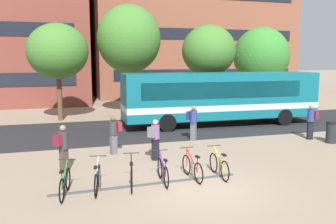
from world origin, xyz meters
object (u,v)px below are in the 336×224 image
commuter_navy_pack_1 (193,120)px  trash_bin (332,132)px  city_bus (222,96)px  parked_bicycle_yellow_5 (219,166)px  parked_bicycle_red_4 (192,168)px  commuter_maroon_pack_2 (63,146)px  commuter_maroon_pack_3 (311,120)px  commuter_red_pack_4 (114,132)px  commuter_grey_pack_0 (155,137)px  street_tree_0 (261,56)px  parked_bicycle_silver_1 (97,179)px  street_tree_1 (129,39)px  street_tree_2 (58,51)px  parked_bicycle_purple_3 (163,172)px  parked_bicycle_green_0 (65,184)px  street_tree_3 (209,51)px  parked_bicycle_black_2 (131,175)px

commuter_navy_pack_1 → trash_bin: (6.25, -2.43, -0.49)m
city_bus → parked_bicycle_yellow_5: bearing=-114.0°
parked_bicycle_red_4 → commuter_maroon_pack_2: size_ratio=1.00×
commuter_maroon_pack_3 → commuter_red_pack_4: 9.94m
commuter_grey_pack_0 → street_tree_0: street_tree_0 is taller
city_bus → commuter_navy_pack_1: size_ratio=6.90×
parked_bicycle_silver_1 → commuter_grey_pack_0: size_ratio=1.03×
commuter_grey_pack_0 → parked_bicycle_red_4: bearing=-113.9°
parked_bicycle_silver_1 → parked_bicycle_red_4: (3.20, 0.23, 0.00)m
street_tree_1 → street_tree_2: street_tree_1 is taller
parked_bicycle_yellow_5 → street_tree_0: street_tree_0 is taller
parked_bicycle_yellow_5 → commuter_maroon_pack_3: (6.91, 4.04, 0.63)m
parked_bicycle_purple_3 → commuter_maroon_pack_3: 9.85m
parked_bicycle_green_0 → commuter_navy_pack_1: bearing=-35.8°
commuter_red_pack_4 → parked_bicycle_green_0: bearing=43.5°
parked_bicycle_silver_1 → parked_bicycle_yellow_5: (4.16, 0.19, 0.00)m
commuter_navy_pack_1 → street_tree_1: (-1.35, 9.66, 4.44)m
city_bus → trash_bin: (3.03, -6.00, -1.26)m
parked_bicycle_red_4 → street_tree_2: bearing=14.2°
street_tree_1 → street_tree_3: (5.77, -1.11, -0.83)m
parked_bicycle_black_2 → street_tree_0: 22.56m
parked_bicycle_silver_1 → parked_bicycle_red_4: same height
parked_bicycle_purple_3 → commuter_maroon_pack_3: bearing=-61.2°
parked_bicycle_black_2 → parked_bicycle_red_4: (2.12, 0.18, 0.00)m
street_tree_1 → street_tree_0: bearing=7.0°
street_tree_0 → parked_bicycle_green_0: bearing=-134.4°
parked_bicycle_red_4 → street_tree_1: size_ratio=0.22×
parked_bicycle_purple_3 → street_tree_3: 16.57m
parked_bicycle_purple_3 → trash_bin: 9.89m
parked_bicycle_yellow_5 → trash_bin: trash_bin is taller
commuter_red_pack_4 → parked_bicycle_yellow_5: bearing=106.1°
parked_bicycle_yellow_5 → commuter_grey_pack_0: bearing=33.9°
parked_bicycle_purple_3 → parked_bicycle_yellow_5: 2.03m
parked_bicycle_green_0 → parked_bicycle_red_4: same height
parked_bicycle_black_2 → street_tree_0: bearing=-30.7°
parked_bicycle_red_4 → trash_bin: size_ratio=1.67×
parked_bicycle_silver_1 → trash_bin: bearing=-63.3°
parked_bicycle_green_0 → commuter_maroon_pack_3: commuter_maroon_pack_3 is taller
parked_bicycle_silver_1 → parked_bicycle_purple_3: (2.14, 0.14, 0.00)m
parked_bicycle_silver_1 → street_tree_1: 16.65m
commuter_maroon_pack_2 → commuter_maroon_pack_3: bearing=-31.4°
commuter_maroon_pack_2 → street_tree_1: bearing=28.6°
commuter_maroon_pack_3 → street_tree_1: (-7.16, 11.14, 4.44)m
parked_bicycle_purple_3 → street_tree_0: size_ratio=0.26×
parked_bicycle_purple_3 → street_tree_2: 14.66m
street_tree_2 → commuter_navy_pack_1: bearing=-52.1°
commuter_navy_pack_1 → street_tree_0: (10.39, 11.11, 3.26)m
parked_bicycle_green_0 → parked_bicycle_red_4: size_ratio=0.99×
trash_bin → street_tree_3: 11.87m
street_tree_1 → street_tree_3: street_tree_1 is taller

